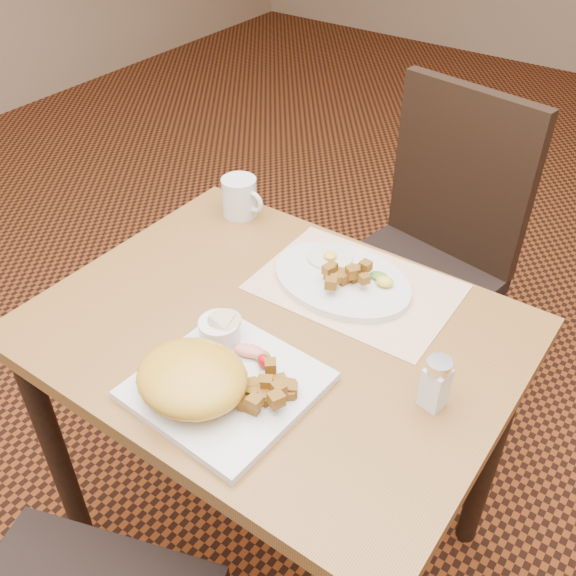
# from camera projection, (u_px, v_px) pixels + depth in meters

# --- Properties ---
(ground) EXTENTS (8.00, 8.00, 0.00)m
(ground) POSITION_uv_depth(u_px,v_px,m) (277.00, 538.00, 1.70)
(ground) COLOR black
(ground) RESTS_ON ground
(table) EXTENTS (0.90, 0.70, 0.75)m
(table) POSITION_uv_depth(u_px,v_px,m) (274.00, 367.00, 1.30)
(table) COLOR olive
(table) RESTS_ON ground
(chair_far) EXTENTS (0.49, 0.50, 0.97)m
(chair_far) POSITION_uv_depth(u_px,v_px,m) (428.00, 246.00, 1.82)
(chair_far) COLOR black
(chair_far) RESTS_ON ground
(placemat) EXTENTS (0.41, 0.29, 0.00)m
(placemat) POSITION_uv_depth(u_px,v_px,m) (356.00, 287.00, 1.33)
(placemat) COLOR white
(placemat) RESTS_ON table
(plate_square) EXTENTS (0.29, 0.29, 0.02)m
(plate_square) POSITION_uv_depth(u_px,v_px,m) (227.00, 385.00, 1.10)
(plate_square) COLOR silver
(plate_square) RESTS_ON table
(plate_oval) EXTENTS (0.32, 0.25, 0.02)m
(plate_oval) POSITION_uv_depth(u_px,v_px,m) (342.00, 280.00, 1.33)
(plate_oval) COLOR silver
(plate_oval) RESTS_ON placemat
(hollandaise_mound) EXTENTS (0.20, 0.17, 0.07)m
(hollandaise_mound) POSITION_uv_depth(u_px,v_px,m) (191.00, 378.00, 1.06)
(hollandaise_mound) COLOR gold
(hollandaise_mound) RESTS_ON plate_square
(ramekin) EXTENTS (0.08, 0.08, 0.04)m
(ramekin) POSITION_uv_depth(u_px,v_px,m) (220.00, 329.00, 1.17)
(ramekin) COLOR silver
(ramekin) RESTS_ON plate_square
(garnish_sq) EXTENTS (0.09, 0.05, 0.03)m
(garnish_sq) POSITION_uv_depth(u_px,v_px,m) (255.00, 354.00, 1.14)
(garnish_sq) COLOR #387223
(garnish_sq) RESTS_ON plate_square
(fried_egg) EXTENTS (0.10, 0.10, 0.02)m
(fried_egg) POSITION_uv_depth(u_px,v_px,m) (330.00, 256.00, 1.38)
(fried_egg) COLOR white
(fried_egg) RESTS_ON plate_oval
(garnish_ov) EXTENTS (0.06, 0.05, 0.02)m
(garnish_ov) POSITION_uv_depth(u_px,v_px,m) (382.00, 279.00, 1.31)
(garnish_ov) COLOR #387223
(garnish_ov) RESTS_ON plate_oval
(salt_shaker) EXTENTS (0.05, 0.05, 0.10)m
(salt_shaker) POSITION_uv_depth(u_px,v_px,m) (436.00, 383.00, 1.05)
(salt_shaker) COLOR white
(salt_shaker) RESTS_ON table
(coffee_mug) EXTENTS (0.11, 0.08, 0.09)m
(coffee_mug) POSITION_uv_depth(u_px,v_px,m) (240.00, 197.00, 1.53)
(coffee_mug) COLOR silver
(coffee_mug) RESTS_ON table
(home_fries_sq) EXTENTS (0.09, 0.11, 0.04)m
(home_fries_sq) POSITION_uv_depth(u_px,v_px,m) (270.00, 390.00, 1.06)
(home_fries_sq) COLOR #905C17
(home_fries_sq) RESTS_ON plate_square
(home_fries_ov) EXTENTS (0.10, 0.12, 0.04)m
(home_fries_ov) POSITION_uv_depth(u_px,v_px,m) (345.00, 274.00, 1.30)
(home_fries_ov) COLOR #905C17
(home_fries_ov) RESTS_ON plate_oval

